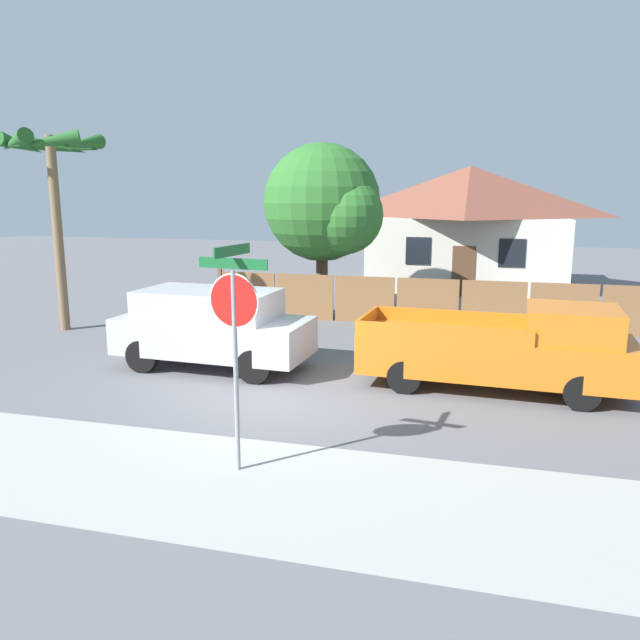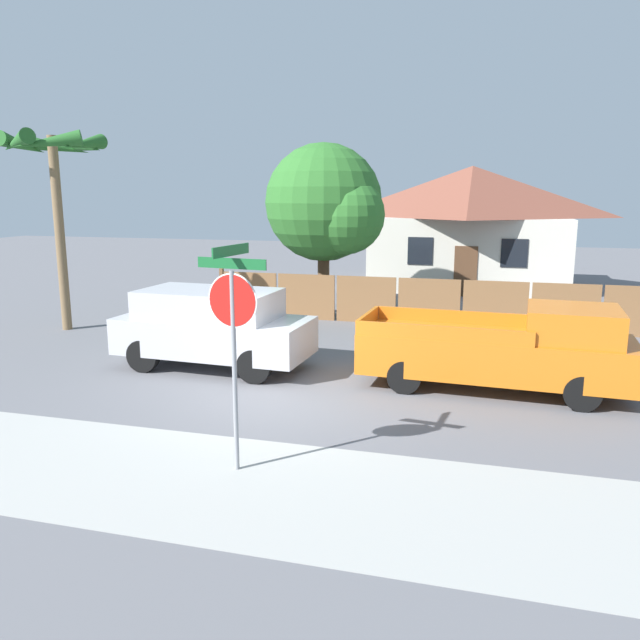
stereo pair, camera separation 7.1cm
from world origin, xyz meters
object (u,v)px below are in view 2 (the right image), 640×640
object	(u,v)px
house	(470,225)
red_suv	(213,326)
oak_tree	(328,206)
orange_pickup	(505,349)
stop_sign	(233,318)
palm_tree	(54,161)

from	to	relation	value
house	red_suv	size ratio (longest dim) A/B	1.89
oak_tree	red_suv	bearing A→B (deg)	-97.01
red_suv	orange_pickup	size ratio (longest dim) A/B	0.83
oak_tree	stop_sign	bearing A→B (deg)	-81.63
oak_tree	palm_tree	world-z (taller)	palm_tree
orange_pickup	stop_sign	size ratio (longest dim) A/B	1.66
red_suv	oak_tree	bearing A→B (deg)	85.94
stop_sign	house	bearing A→B (deg)	89.69
house	oak_tree	size ratio (longest dim) A/B	1.53
red_suv	orange_pickup	xyz separation A→B (m)	(6.57, -0.01, -0.12)
house	orange_pickup	size ratio (longest dim) A/B	1.56
oak_tree	orange_pickup	distance (m)	9.61
house	stop_sign	world-z (taller)	house
palm_tree	stop_sign	bearing A→B (deg)	-41.33
house	orange_pickup	xyz separation A→B (m)	(1.34, -15.19, -1.82)
red_suv	stop_sign	world-z (taller)	stop_sign
oak_tree	red_suv	distance (m)	7.75
palm_tree	orange_pickup	distance (m)	13.57
palm_tree	red_suv	size ratio (longest dim) A/B	1.25
oak_tree	orange_pickup	xyz separation A→B (m)	(5.68, -7.25, -2.76)
palm_tree	stop_sign	xyz separation A→B (m)	(8.78, -7.72, -2.65)
oak_tree	red_suv	size ratio (longest dim) A/B	1.24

